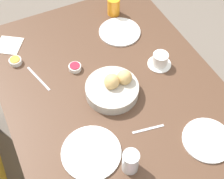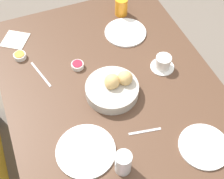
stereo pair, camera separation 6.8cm
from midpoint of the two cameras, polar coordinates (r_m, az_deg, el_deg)
The scene contains 14 objects.
ground_plane at distance 2.18m, azimuth -0.14°, elevation -13.39°, with size 10.00×10.00×0.00m, color #6B6056.
dining_table at distance 1.57m, azimuth -0.19°, elevation -3.30°, with size 1.52×1.04×0.78m.
bread_basket at distance 1.49m, azimuth -1.13°, elevation 0.30°, with size 0.26×0.26×0.11m.
plate_near_left at distance 1.43m, azimuth 15.75°, elevation -8.92°, with size 0.22×0.22×0.01m.
plate_near_right at distance 1.80m, azimuth 0.32°, elevation 10.48°, with size 0.24×0.24×0.01m.
plate_far_center at distance 1.35m, azimuth -5.29°, elevation -11.43°, with size 0.26×0.26×0.01m.
juice_glass at distance 1.90m, azimuth -0.76°, elevation 14.93°, with size 0.07×0.07×0.11m.
water_tumbler at distance 1.27m, azimuth 1.84°, elevation -13.11°, with size 0.07×0.07×0.12m.
coffee_cup at distance 1.62m, azimuth 7.58°, elevation 5.31°, with size 0.12×0.12×0.07m.
jam_bowl_berry at distance 1.62m, azimuth -7.99°, elevation 4.01°, with size 0.06×0.06×0.03m.
jam_bowl_honey at distance 1.72m, azimuth -18.34°, elevation 4.92°, with size 0.06×0.06×0.03m.
fork_silver at distance 1.62m, azimuth -14.48°, elevation 1.94°, with size 0.19×0.06×0.00m.
spoon_coffee at distance 1.41m, azimuth 5.26°, elevation -7.25°, with size 0.04×0.15×0.00m.
napkin at distance 1.83m, azimuth -19.35°, elevation 7.62°, with size 0.18×0.18×0.00m.
Camera 1 is at (-0.77, 0.41, 2.00)m, focal length 50.00 mm.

